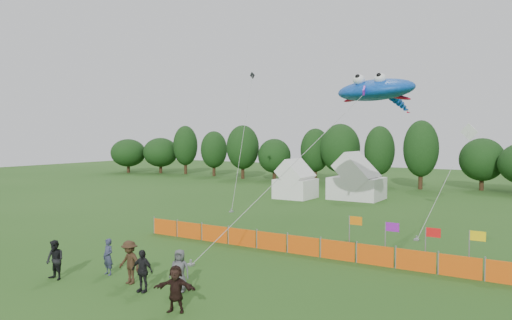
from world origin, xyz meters
The scene contains 15 objects.
ground centered at (0.00, 0.00, 0.00)m, with size 160.00×160.00×0.00m, color #234C16.
treeline centered at (1.61, 44.93, 4.18)m, with size 104.57×8.78×8.36m.
tent_left centered at (-9.69, 28.89, 1.61)m, with size 3.62×3.62×3.19m.
tent_right centered at (-4.16, 31.49, 1.81)m, with size 5.07×4.06×3.58m.
barrier_fence centered at (1.72, 8.06, 0.50)m, with size 21.90×0.06×1.00m.
flag_row centered at (7.14, 8.81, 1.43)m, with size 6.73×0.39×2.20m.
spectator_a centered at (-4.24, -0.20, 0.85)m, with size 0.62×0.41×1.70m, color #2E324D.
spectator_b centered at (-5.64, -2.02, 0.89)m, with size 0.87×0.68×1.78m, color black.
spectator_c centered at (-2.35, -0.66, 0.96)m, with size 1.23×0.71×1.91m, color #352315.
spectator_d centered at (-1.07, -1.17, 0.89)m, with size 1.04×0.43×1.77m, color black.
spectator_e centered at (0.19, -0.27, 0.88)m, with size 0.86×0.56×1.76m, color #4A4B4F.
spectator_f centered at (1.67, -2.20, 0.87)m, with size 1.61×0.51×1.73m, color black.
stingray_kite centered at (2.41, 18.06, 9.55)m, with size 8.03×22.45×10.62m.
small_kite_white centered at (7.14, 21.17, 4.98)m, with size 2.34×8.64×7.36m.
small_kite_dark centered at (-11.81, 22.53, 6.50)m, with size 3.98×8.94×12.79m.
Camera 1 is at (13.81, -15.90, 6.58)m, focal length 35.00 mm.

